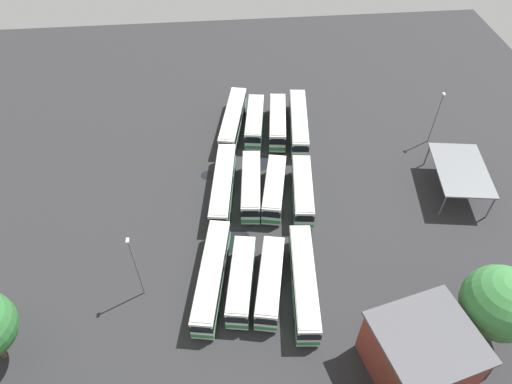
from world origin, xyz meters
The scene contains 21 objects.
ground_plane centered at (0.00, 0.00, 0.00)m, with size 106.11×106.11×0.00m, color #28282B.
bus_row0_slot0 centered at (-15.06, -2.99, 1.80)m, with size 13.95×5.22×3.40m.
bus_row0_slot1 centered at (-14.36, 0.30, 1.80)m, with size 10.63×3.96×3.40m.
bus_row0_slot2 centered at (-13.95, 3.82, 1.80)m, with size 11.18×3.81×3.40m.
bus_row0_slot3 centered at (-13.47, 7.03, 1.80)m, with size 13.94×4.06×3.40m.
bus_row1_slot0 centered at (-0.89, -5.16, 1.80)m, with size 13.95×4.25×3.40m.
bus_row1_slot1 centered at (-0.40, -1.46, 1.80)m, with size 11.11×3.51×3.40m.
bus_row1_slot2 centered at (0.38, 1.56, 1.80)m, with size 10.47×4.46×3.40m.
bus_row1_slot3 centered at (1.10, 5.20, 1.80)m, with size 10.99×3.70×3.40m.
bus_row2_slot0 centered at (13.23, -7.04, 1.80)m, with size 13.96×4.88×3.40m.
bus_row2_slot1 centered at (14.24, -3.83, 1.80)m, with size 10.52×4.12×3.40m.
bus_row2_slot2 centered at (14.67, -0.67, 1.80)m, with size 10.70×4.52×3.40m.
bus_row2_slot3 centered at (14.95, 3.04, 1.80)m, with size 13.90×3.61×3.40m.
depot_building centered at (24.83, 12.42, 3.35)m, with size 10.28×10.78×6.66m.
maintenance_shelter centered at (1.10, 26.34, 3.69)m, with size 11.30×8.12×3.87m.
lamp_post_near_entrance centered at (13.62, -14.79, 5.25)m, with size 0.56×0.28×9.65m.
lamp_post_by_building centered at (-9.32, 26.56, 4.73)m, with size 0.56×0.28×8.62m.
tree_west_edge centered at (21.92, 20.59, 6.15)m, with size 7.40×7.40×9.86m.
puddle_near_shelter centered at (-4.88, -7.30, 0.00)m, with size 1.91×1.91×0.01m, color black.
puddle_back_corner centered at (-6.82, 0.74, 0.00)m, with size 3.33×3.33×0.01m, color black.
puddle_front_lane centered at (7.27, -4.04, 0.00)m, with size 3.85×3.85×0.01m, color black.
Camera 1 is at (42.37, -4.85, 45.01)m, focal length 32.07 mm.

